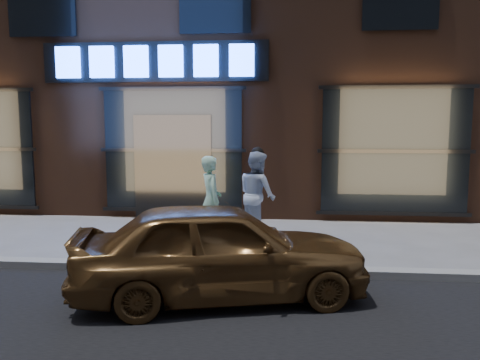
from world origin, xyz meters
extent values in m
plane|color=slate|center=(0.00, 0.00, 0.00)|extent=(90.00, 90.00, 0.00)
cube|color=gray|center=(0.00, 0.00, 0.06)|extent=(60.00, 0.25, 0.12)
cube|color=#54301E|center=(0.00, 8.00, 5.00)|extent=(30.00, 8.00, 10.00)
cube|color=black|center=(-0.40, 3.95, 3.60)|extent=(5.20, 0.06, 0.90)
cube|color=black|center=(0.00, 3.92, 1.20)|extent=(1.80, 0.10, 2.40)
cube|color=#FFBF72|center=(0.00, 3.98, 1.60)|extent=(3.00, 0.04, 2.60)
cube|color=black|center=(0.00, 3.94, 1.60)|extent=(3.20, 0.06, 2.80)
cube|color=#FFBF72|center=(5.00, 3.98, 1.60)|extent=(3.00, 0.04, 2.60)
cube|color=black|center=(5.00, 3.94, 1.60)|extent=(3.20, 0.06, 2.80)
cube|color=black|center=(-3.00, 3.94, 5.00)|extent=(1.60, 0.06, 1.60)
cube|color=#2659FF|center=(-2.40, 3.88, 3.60)|extent=(0.55, 0.12, 0.70)
cube|color=#2659FF|center=(-1.60, 3.88, 3.60)|extent=(0.55, 0.12, 0.70)
cube|color=#2659FF|center=(-0.80, 3.88, 3.60)|extent=(0.55, 0.12, 0.70)
cube|color=#2659FF|center=(0.00, 3.88, 3.60)|extent=(0.55, 0.12, 0.70)
cube|color=#2659FF|center=(0.80, 3.88, 3.60)|extent=(0.55, 0.12, 0.70)
cube|color=#2659FF|center=(1.60, 3.88, 3.60)|extent=(0.55, 0.12, 0.70)
imported|color=#A8DDC1|center=(1.23, 1.68, 0.81)|extent=(0.59, 0.70, 1.63)
imported|color=silver|center=(2.05, 2.26, 0.84)|extent=(0.97, 1.03, 1.69)
imported|color=brown|center=(1.77, -0.99, 0.62)|extent=(3.90, 2.28, 1.24)
camera|label=1|loc=(2.54, -6.67, 2.20)|focal=35.00mm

